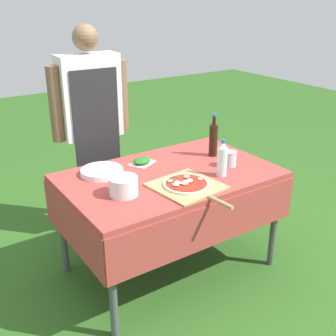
# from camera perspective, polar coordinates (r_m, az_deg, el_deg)

# --- Properties ---
(ground_plane) EXTENTS (12.00, 12.00, 0.00)m
(ground_plane) POSITION_cam_1_polar(r_m,az_deg,el_deg) (3.06, 0.20, -13.22)
(ground_plane) COLOR #2D5B1E
(prep_table) EXTENTS (1.37, 0.87, 0.72)m
(prep_table) POSITION_cam_1_polar(r_m,az_deg,el_deg) (2.73, 0.22, -2.27)
(prep_table) COLOR #A83D38
(prep_table) RESTS_ON ground
(person_cook) EXTENTS (0.60, 0.21, 1.60)m
(person_cook) POSITION_cam_1_polar(r_m,az_deg,el_deg) (3.17, -10.35, 6.79)
(person_cook) COLOR #70604C
(person_cook) RESTS_ON ground
(pizza_on_peel) EXTENTS (0.41, 0.57, 0.05)m
(pizza_on_peel) POSITION_cam_1_polar(r_m,az_deg,el_deg) (2.50, 2.63, -2.37)
(pizza_on_peel) COLOR tan
(pizza_on_peel) RESTS_ON prep_table
(oil_bottle) EXTENTS (0.06, 0.06, 0.30)m
(oil_bottle) POSITION_cam_1_polar(r_m,az_deg,el_deg) (2.97, 6.16, 3.89)
(oil_bottle) COLOR black
(oil_bottle) RESTS_ON prep_table
(water_bottle) EXTENTS (0.06, 0.06, 0.24)m
(water_bottle) POSITION_cam_1_polar(r_m,az_deg,el_deg) (2.64, 7.35, 1.23)
(water_bottle) COLOR silver
(water_bottle) RESTS_ON prep_table
(herb_container) EXTENTS (0.20, 0.19, 0.04)m
(herb_container) POSITION_cam_1_polar(r_m,az_deg,el_deg) (2.85, -3.54, 0.96)
(herb_container) COLOR silver
(herb_container) RESTS_ON prep_table
(mixing_tub) EXTENTS (0.17, 0.17, 0.11)m
(mixing_tub) POSITION_cam_1_polar(r_m,az_deg,el_deg) (2.41, -6.07, -2.44)
(mixing_tub) COLOR silver
(mixing_tub) RESTS_ON prep_table
(plate_stack) EXTENTS (0.28, 0.28, 0.03)m
(plate_stack) POSITION_cam_1_polar(r_m,az_deg,el_deg) (2.71, -8.94, -0.47)
(plate_stack) COLOR white
(plate_stack) RESTS_ON prep_table
(sauce_jar) EXTENTS (0.09, 0.09, 0.10)m
(sauce_jar) POSITION_cam_1_polar(r_m,az_deg,el_deg) (2.83, 8.39, 1.13)
(sauce_jar) COLOR silver
(sauce_jar) RESTS_ON prep_table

